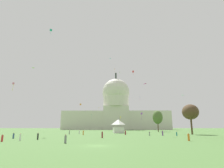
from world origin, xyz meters
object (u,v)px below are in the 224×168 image
kite_violet_low (142,114)px  kite_pink_mid (13,84)px  capitol_building (116,110)px  kite_yellow_low (120,117)px  person_orange_front_center (83,133)px  kite_red_high (133,72)px  person_grey_lawn_far_left (69,132)px  person_red_lawn_far_right (2,138)px  kite_gold_mid (99,108)px  kite_lime_mid (33,68)px  event_tent (118,126)px  kite_black_low (92,115)px  person_denim_deep_crowd (13,136)px  tree_east_near (158,117)px  person_teal_near_tree_west (177,134)px  person_black_near_tent (38,136)px  person_purple_back_left (163,133)px  person_white_back_center (20,137)px  kite_orange_high (115,69)px  kite_cyan_high (110,59)px  person_white_back_right (79,132)px  person_orange_mid_right (189,137)px  kite_orange_low (81,104)px  kite_magenta_low (147,85)px  kite_white_high (120,72)px  kite_blue_mid (139,97)px  kite_turquoise_high (51,30)px  person_grey_front_right (65,139)px  person_maroon_aisle_center (125,133)px  kite_green_low (183,96)px  person_maroon_front_left (102,135)px  person_grey_edge_west (149,134)px

kite_violet_low → kite_pink_mid: (-54.49, -39.48, 8.86)m
capitol_building → kite_yellow_low: size_ratio=27.30×
person_orange_front_center → kite_red_high: 88.25m
person_grey_lawn_far_left → person_red_lawn_far_right: bearing=-111.9°
kite_gold_mid → kite_lime_mid: kite_lime_mid is taller
event_tent → kite_black_low: 67.41m
person_denim_deep_crowd → kite_red_high: bearing=72.4°
capitol_building → tree_east_near: 90.08m
kite_lime_mid → person_teal_near_tree_west: bearing=-33.8°
capitol_building → person_black_near_tent: capitol_building is taller
capitol_building → kite_yellow_low: bearing=-86.8°
person_orange_front_center → person_black_near_tent: 25.75m
event_tent → person_grey_lawn_far_left: (-20.36, -14.26, -2.57)m
event_tent → person_black_near_tent: 52.02m
person_orange_front_center → person_purple_back_left: 28.14m
person_black_near_tent → kite_gold_mid: bearing=85.2°
event_tent → person_white_back_center: event_tent is taller
kite_orange_high → kite_lime_mid: size_ratio=3.05×
person_black_near_tent → kite_cyan_high: bearing=76.0°
event_tent → person_white_back_right: size_ratio=4.05×
person_orange_mid_right → kite_orange_low: 96.62m
kite_magenta_low → kite_violet_low: bearing=-20.1°
kite_pink_mid → kite_white_high: kite_white_high is taller
person_orange_mid_right → person_denim_deep_crowd: (-42.05, 7.58, -0.09)m
person_grey_lawn_far_left → kite_orange_low: size_ratio=1.33×
person_orange_mid_right → kite_red_high: size_ratio=0.53×
person_orange_front_center → kite_pink_mid: size_ratio=0.53×
kite_blue_mid → kite_orange_low: bearing=-61.1°
person_white_back_center → kite_turquoise_high: kite_turquoise_high is taller
person_black_near_tent → person_purple_back_left: size_ratio=0.94×
kite_turquoise_high → kite_violet_low: bearing=145.6°
person_white_back_right → kite_white_high: kite_white_high is taller
person_denim_deep_crowd → event_tent: bearing=63.7°
person_red_lawn_far_right → person_denim_deep_crowd: person_red_lawn_far_right is taller
person_orange_front_center → capitol_building: bearing=157.2°
event_tent → person_grey_front_right: 58.92m
person_grey_lawn_far_left → person_maroon_aisle_center: person_maroon_aisle_center is taller
kite_pink_mid → kite_green_low: kite_pink_mid is taller
kite_gold_mid → kite_lime_mid: size_ratio=1.62×
person_orange_front_center → person_maroon_aisle_center: size_ratio=1.02×
person_white_back_center → person_black_near_tent: 4.35m
kite_violet_low → kite_gold_mid: size_ratio=2.12×
person_orange_mid_right → person_maroon_front_left: (-19.35, 10.72, 0.06)m
person_white_back_center → person_denim_deep_crowd: (-5.49, 7.59, -0.04)m
person_white_back_center → person_orange_mid_right: bearing=-136.9°
event_tent → person_maroon_aisle_center: bearing=-90.8°
kite_black_low → kite_orange_low: kite_orange_low is taller
capitol_building → event_tent: size_ratio=16.50×
person_grey_edge_west → kite_red_high: (2.67, 76.55, 44.54)m
person_orange_front_center → kite_cyan_high: (8.54, 50.60, 47.14)m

